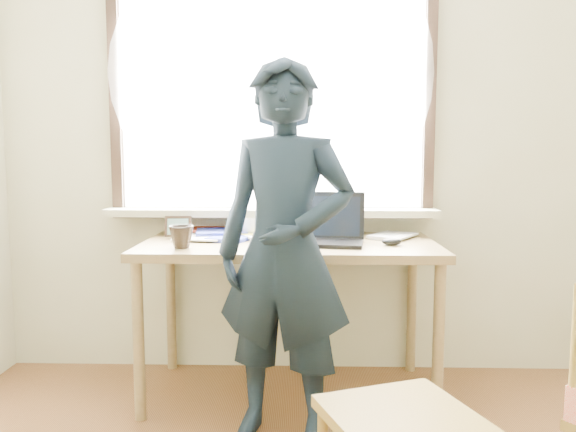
{
  "coord_description": "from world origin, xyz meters",
  "views": [
    {
      "loc": [
        -0.02,
        -1.22,
        1.26
      ],
      "look_at": [
        -0.08,
        0.95,
        1.01
      ],
      "focal_mm": 35.0,
      "sensor_mm": 36.0,
      "label": 1
    }
  ],
  "objects_px": {
    "person": "(285,252)",
    "desk": "(289,258)",
    "mug_white": "(254,227)",
    "laptop": "(327,231)",
    "mug_dark": "(181,237)"
  },
  "relations": [
    {
      "from": "desk",
      "to": "person",
      "type": "xyz_separation_m",
      "value": [
        -0.01,
        -0.45,
        0.11
      ]
    },
    {
      "from": "mug_dark",
      "to": "laptop",
      "type": "bearing_deg",
      "value": 14.45
    },
    {
      "from": "laptop",
      "to": "mug_white",
      "type": "relative_size",
      "value": 3.07
    },
    {
      "from": "desk",
      "to": "mug_dark",
      "type": "distance_m",
      "value": 0.57
    },
    {
      "from": "desk",
      "to": "person",
      "type": "bearing_deg",
      "value": -90.83
    },
    {
      "from": "mug_dark",
      "to": "person",
      "type": "distance_m",
      "value": 0.56
    },
    {
      "from": "desk",
      "to": "mug_white",
      "type": "xyz_separation_m",
      "value": [
        -0.2,
        0.17,
        0.14
      ]
    },
    {
      "from": "laptop",
      "to": "mug_white",
      "type": "xyz_separation_m",
      "value": [
        -0.39,
        0.2,
        -0.01
      ]
    },
    {
      "from": "person",
      "to": "mug_white",
      "type": "bearing_deg",
      "value": 121.55
    },
    {
      "from": "desk",
      "to": "laptop",
      "type": "height_order",
      "value": "laptop"
    },
    {
      "from": "mug_white",
      "to": "person",
      "type": "xyz_separation_m",
      "value": [
        0.19,
        -0.62,
        -0.03
      ]
    },
    {
      "from": "desk",
      "to": "person",
      "type": "relative_size",
      "value": 0.91
    },
    {
      "from": "mug_white",
      "to": "mug_dark",
      "type": "xyz_separation_m",
      "value": [
        -0.31,
        -0.38,
        0.0
      ]
    },
    {
      "from": "desk",
      "to": "mug_white",
      "type": "distance_m",
      "value": 0.29
    },
    {
      "from": "person",
      "to": "desk",
      "type": "bearing_deg",
      "value": 103.61
    }
  ]
}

